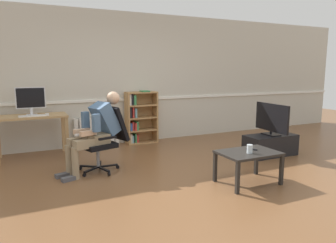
% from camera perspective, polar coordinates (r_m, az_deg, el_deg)
% --- Properties ---
extents(ground_plane, '(18.00, 18.00, 0.00)m').
position_cam_1_polar(ground_plane, '(4.52, 2.97, -10.52)').
color(ground_plane, brown).
extents(back_wall, '(12.00, 0.13, 2.70)m').
position_cam_1_polar(back_wall, '(6.70, -7.87, 7.64)').
color(back_wall, beige).
rests_on(back_wall, ground_plane).
extents(computer_desk, '(1.17, 0.57, 0.76)m').
position_cam_1_polar(computer_desk, '(5.96, -23.41, -0.13)').
color(computer_desk, tan).
rests_on(computer_desk, ground_plane).
extents(imac_monitor, '(0.49, 0.14, 0.49)m').
position_cam_1_polar(imac_monitor, '(5.99, -23.57, 3.76)').
color(imac_monitor, silver).
rests_on(imac_monitor, computer_desk).
extents(keyboard, '(0.44, 0.12, 0.02)m').
position_cam_1_polar(keyboard, '(5.80, -23.29, 0.95)').
color(keyboard, white).
rests_on(keyboard, computer_desk).
extents(computer_mouse, '(0.06, 0.10, 0.03)m').
position_cam_1_polar(computer_mouse, '(5.83, -21.00, 1.19)').
color(computer_mouse, white).
rests_on(computer_mouse, computer_desk).
extents(bookshelf, '(0.66, 0.29, 1.11)m').
position_cam_1_polar(bookshelf, '(6.65, -5.30, 0.72)').
color(bookshelf, '#AD7F4C').
rests_on(bookshelf, ground_plane).
extents(radiator, '(0.89, 0.08, 0.58)m').
position_cam_1_polar(radiator, '(6.55, -12.70, -1.84)').
color(radiator, white).
rests_on(radiator, ground_plane).
extents(office_chair, '(0.78, 0.66, 0.98)m').
position_cam_1_polar(office_chair, '(4.94, -11.18, -2.61)').
color(office_chair, black).
rests_on(office_chair, ground_plane).
extents(person_seated, '(1.03, 0.59, 1.20)m').
position_cam_1_polar(person_seated, '(4.84, -12.92, -1.47)').
color(person_seated, '#937F60').
rests_on(person_seated, ground_plane).
extents(tv_stand, '(0.96, 0.44, 0.38)m').
position_cam_1_polar(tv_stand, '(6.01, 17.99, -4.08)').
color(tv_stand, black).
rests_on(tv_stand, ground_plane).
extents(tv_screen, '(0.22, 0.83, 0.56)m').
position_cam_1_polar(tv_screen, '(5.92, 18.23, 0.49)').
color(tv_screen, black).
rests_on(tv_screen, tv_stand).
extents(coffee_table, '(0.79, 0.56, 0.44)m').
position_cam_1_polar(coffee_table, '(4.42, 14.31, -6.02)').
color(coffee_table, black).
rests_on(coffee_table, ground_plane).
extents(drinking_glass, '(0.08, 0.08, 0.12)m').
position_cam_1_polar(drinking_glass, '(4.32, 14.54, -4.83)').
color(drinking_glass, silver).
rests_on(drinking_glass, coffee_table).
extents(spare_remote, '(0.11, 0.15, 0.02)m').
position_cam_1_polar(spare_remote, '(4.52, 14.90, -4.85)').
color(spare_remote, black).
rests_on(spare_remote, coffee_table).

